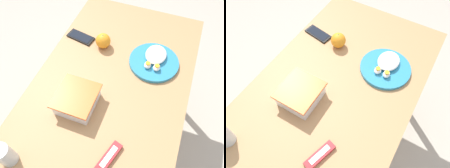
{
  "view_description": "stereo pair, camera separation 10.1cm",
  "coord_description": "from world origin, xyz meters",
  "views": [
    {
      "loc": [
        -0.52,
        -0.21,
        1.64
      ],
      "look_at": [
        0.01,
        -0.01,
        0.8
      ],
      "focal_mm": 35.0,
      "sensor_mm": 36.0,
      "label": 1
    },
    {
      "loc": [
        -0.47,
        -0.3,
        1.64
      ],
      "look_at": [
        0.01,
        -0.01,
        0.8
      ],
      "focal_mm": 35.0,
      "sensor_mm": 36.0,
      "label": 2
    }
  ],
  "objects": [
    {
      "name": "ground_plane",
      "position": [
        0.0,
        0.0,
        0.0
      ],
      "size": [
        10.0,
        10.0,
        0.0
      ],
      "primitive_type": "plane",
      "color": "#B2A899"
    },
    {
      "name": "table",
      "position": [
        0.0,
        0.0,
        0.66
      ],
      "size": [
        1.27,
        0.73,
        0.77
      ],
      "color": "#AD7F51",
      "rests_on": "ground_plane"
    },
    {
      "name": "food_container",
      "position": [
        -0.13,
        0.1,
        0.8
      ],
      "size": [
        0.18,
        0.17,
        0.08
      ],
      "color": "white",
      "rests_on": "table"
    },
    {
      "name": "orange_fruit",
      "position": [
        0.25,
        0.12,
        0.81
      ],
      "size": [
        0.08,
        0.08,
        0.08
      ],
      "color": "orange",
      "rests_on": "table"
    },
    {
      "name": "rice_plate",
      "position": [
        0.23,
        -0.16,
        0.79
      ],
      "size": [
        0.25,
        0.25,
        0.05
      ],
      "color": "teal",
      "rests_on": "table"
    },
    {
      "name": "candy_bar",
      "position": [
        -0.3,
        -0.11,
        0.78
      ],
      "size": [
        0.14,
        0.08,
        0.02
      ],
      "color": "#B7282D",
      "rests_on": "table"
    },
    {
      "name": "cell_phone",
      "position": [
        0.26,
        0.26,
        0.78
      ],
      "size": [
        0.09,
        0.16,
        0.01
      ],
      "color": "black",
      "rests_on": "table"
    },
    {
      "name": "drinking_glass",
      "position": [
        -0.44,
        0.24,
        0.82
      ],
      "size": [
        0.06,
        0.06,
        0.11
      ],
      "color": "silver",
      "rests_on": "table"
    }
  ]
}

